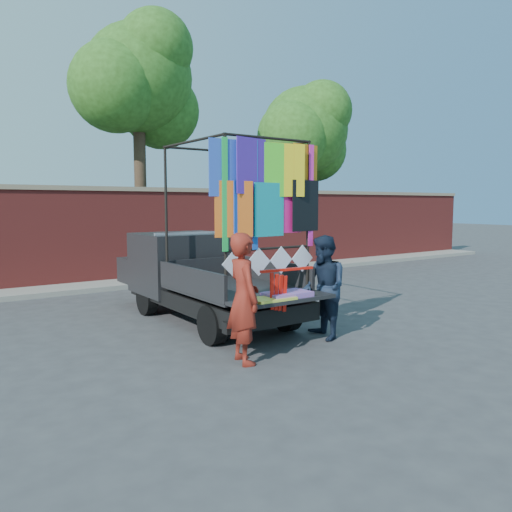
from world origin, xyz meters
TOP-DOWN VIEW (x-y plane):
  - ground at (0.00, 0.00)m, footprint 90.00×90.00m
  - brick_wall at (0.00, 7.00)m, footprint 30.00×0.45m
  - curb at (0.00, 6.30)m, footprint 30.00×1.20m
  - tree_mid at (1.02, 8.12)m, footprint 4.20×3.30m
  - tree_right at (7.52, 8.12)m, footprint 4.20×3.30m
  - pickup_truck at (-0.41, 2.15)m, footprint 1.98×4.98m
  - woman at (-1.22, -0.80)m, footprint 0.54×0.71m
  - man at (0.49, -0.53)m, footprint 0.81×0.94m
  - streamer_bundle at (-0.47, -0.68)m, footprint 0.92×0.10m

SIDE VIEW (x-z plane):
  - ground at x=0.00m, z-range 0.00..0.00m
  - curb at x=0.00m, z-range 0.00..0.12m
  - pickup_truck at x=-0.41m, z-range -0.77..2.36m
  - man at x=0.49m, z-range 0.00..1.66m
  - woman at x=-1.22m, z-range 0.00..1.77m
  - streamer_bundle at x=-0.47m, z-range 0.69..1.33m
  - brick_wall at x=0.00m, z-range 0.02..2.63m
  - tree_right at x=7.52m, z-range 1.44..8.06m
  - tree_mid at x=1.02m, z-range 1.83..9.56m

